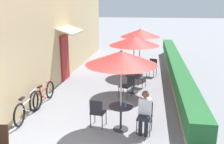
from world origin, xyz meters
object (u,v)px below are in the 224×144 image
object	(u,v)px
patio_umbrella_far	(140,33)
cafe_chair_near_right	(97,111)
cafe_chair_mid_right	(127,85)
coffee_cup_far	(136,60)
patio_table_near	(121,114)
coffee_cup_near	(126,105)
patio_table_mid	(133,81)
patio_umbrella_near	(121,58)
cafe_chair_far_left	(127,63)
cafe_chair_near_left	(145,115)
seated_patron_near_left	(145,111)
bicycle_second	(44,94)
cafe_chair_far_right	(152,66)
patio_table_far	(139,65)
coffee_cup_mid	(136,75)
bicycle_leaning	(27,107)
patio_umbrella_mid	(134,41)
cafe_chair_mid_left	(139,76)

from	to	relation	value
patio_umbrella_far	cafe_chair_near_right	bearing A→B (deg)	-99.01
cafe_chair_mid_right	coffee_cup_far	world-z (taller)	cafe_chair_mid_right
patio_table_near	coffee_cup_near	xyz separation A→B (m)	(0.13, -0.04, 0.28)
patio_table_near	patio_table_mid	xyz separation A→B (m)	(0.12, 3.19, 0.00)
coffee_cup_far	patio_umbrella_near	bearing A→B (deg)	-90.82
patio_umbrella_near	patio_umbrella_far	world-z (taller)	same
cafe_chair_near_right	cafe_chair_far_left	bearing A→B (deg)	95.37
coffee_cup_near	cafe_chair_far_left	world-z (taller)	cafe_chair_far_left
cafe_chair_near_left	seated_patron_near_left	world-z (taller)	seated_patron_near_left
cafe_chair_mid_right	coffee_cup_far	size ratio (longest dim) A/B	9.67
patio_umbrella_far	bicycle_second	distance (m)	5.66
cafe_chair_near_right	cafe_chair_near_left	bearing A→B (deg)	6.41
patio_table_mid	cafe_chair_far_right	xyz separation A→B (m)	(0.77, 2.43, 0.02)
patio_table_mid	patio_table_far	bearing A→B (deg)	87.54
coffee_cup_near	patio_table_mid	size ratio (longest dim) A/B	0.12
cafe_chair_near_left	coffee_cup_far	size ratio (longest dim) A/B	9.67
coffee_cup_mid	bicycle_leaning	bearing A→B (deg)	-139.00
coffee_cup_mid	coffee_cup_far	world-z (taller)	same
patio_umbrella_mid	cafe_chair_near_right	bearing A→B (deg)	-104.26
cafe_chair_near_left	cafe_chair_mid_right	world-z (taller)	same
patio_umbrella_near	patio_table_mid	distance (m)	3.58
patio_umbrella_mid	patio_table_near	bearing A→B (deg)	-92.18
patio_table_near	coffee_cup_far	distance (m)	5.77
patio_umbrella_far	cafe_chair_far_left	size ratio (longest dim) A/B	2.70
seated_patron_near_left	patio_table_far	xyz separation A→B (m)	(-0.43, 5.94, -0.19)
patio_umbrella_far	coffee_cup_near	bearing A→B (deg)	-90.99
cafe_chair_mid_left	cafe_chair_far_left	size ratio (longest dim) A/B	1.00
patio_table_near	bicycle_second	world-z (taller)	bicycle_second
cafe_chair_mid_left	bicycle_second	xyz separation A→B (m)	(-3.27, -2.36, -0.16)
coffee_cup_far	bicycle_second	xyz separation A→B (m)	(-3.05, -4.27, -0.42)
patio_table_near	seated_patron_near_left	bearing A→B (deg)	-10.85
cafe_chair_mid_right	seated_patron_near_left	bearing A→B (deg)	-142.07
patio_umbrella_mid	coffee_cup_far	xyz separation A→B (m)	(-0.04, 2.57, -1.34)
cafe_chair_mid_left	patio_umbrella_mid	bearing A→B (deg)	6.41
coffee_cup_mid	cafe_chair_far_right	distance (m)	2.61
patio_table_near	cafe_chair_far_left	distance (m)	6.02
cafe_chair_mid_right	bicycle_leaning	size ratio (longest dim) A/B	0.49
bicycle_second	coffee_cup_near	bearing A→B (deg)	-25.84
patio_umbrella_mid	coffee_cup_mid	distance (m)	1.35
cafe_chair_far_right	coffee_cup_near	bearing A→B (deg)	104.91
cafe_chair_near_right	cafe_chair_mid_left	size ratio (longest dim) A/B	1.00
cafe_chair_mid_right	patio_table_far	xyz separation A→B (m)	(0.30, 3.28, -0.02)
patio_table_mid	cafe_chair_far_right	world-z (taller)	cafe_chair_far_right
patio_table_far	bicycle_second	distance (m)	5.38
coffee_cup_far	bicycle_leaning	distance (m)	6.30
cafe_chair_near_left	coffee_cup_mid	distance (m)	3.16
patio_table_near	coffee_cup_mid	bearing A→B (deg)	85.33
patio_table_far	bicycle_second	xyz separation A→B (m)	(-3.20, -4.32, -0.14)
patio_table_far	coffee_cup_far	bearing A→B (deg)	-161.32
seated_patron_near_left	patio_umbrella_mid	world-z (taller)	patio_umbrella_mid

